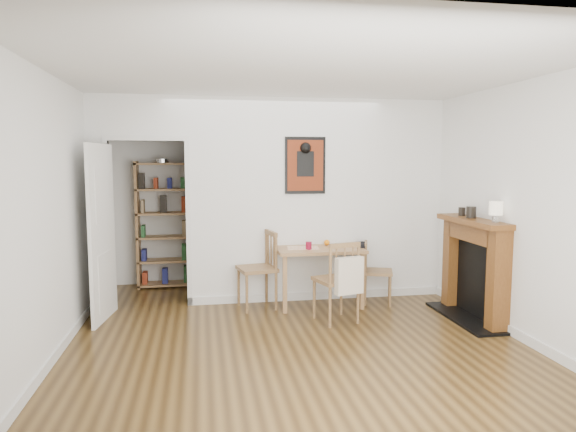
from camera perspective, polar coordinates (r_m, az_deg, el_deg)
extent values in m
plane|color=brown|center=(5.46, 0.52, -13.21)|extent=(5.20, 5.20, 0.00)
plane|color=silver|center=(7.74, -2.88, 2.38)|extent=(4.50, 0.00, 4.50)
plane|color=silver|center=(2.68, 10.48, -4.96)|extent=(4.50, 0.00, 4.50)
plane|color=silver|center=(5.26, -24.34, 0.04)|extent=(0.00, 5.20, 5.20)
plane|color=silver|center=(5.99, 22.22, 0.82)|extent=(0.00, 5.20, 5.20)
plane|color=silver|center=(5.21, 0.55, 14.88)|extent=(5.20, 5.20, 0.00)
cube|color=silver|center=(6.65, 3.28, 1.76)|extent=(3.35, 0.10, 2.60)
cube|color=silver|center=(6.60, -20.23, 1.35)|extent=(0.25, 0.10, 2.60)
cube|color=silver|center=(6.52, -15.52, 10.47)|extent=(0.90, 0.10, 0.55)
cube|color=silver|center=(6.61, -19.34, -1.01)|extent=(0.06, 0.14, 2.05)
cube|color=silver|center=(6.52, -10.99, -0.87)|extent=(0.06, 0.14, 2.05)
cube|color=silver|center=(6.81, 3.33, -8.83)|extent=(3.35, 0.02, 0.10)
cube|color=silver|center=(4.98, -25.35, -15.15)|extent=(0.02, 4.00, 0.10)
cube|color=silver|center=(5.74, 24.84, -12.27)|extent=(0.02, 4.00, 0.10)
cube|color=white|center=(6.15, -19.96, -1.78)|extent=(0.15, 0.80, 2.00)
cube|color=black|center=(6.53, 1.93, 5.63)|extent=(0.52, 0.02, 0.72)
cube|color=maroon|center=(6.52, 1.95, 5.63)|extent=(0.46, 0.00, 0.64)
cube|color=#A3744C|center=(6.43, 3.45, -3.69)|extent=(1.07, 0.68, 0.04)
cube|color=#A3744C|center=(6.14, -0.35, -7.63)|extent=(0.05, 0.05, 0.69)
cube|color=#A3744C|center=(6.36, 8.24, -7.21)|extent=(0.05, 0.05, 0.69)
cube|color=#A3744C|center=(6.68, -1.14, -6.49)|extent=(0.05, 0.05, 0.69)
cube|color=#A3744C|center=(6.89, 6.79, -6.15)|extent=(0.05, 0.05, 0.69)
cube|color=black|center=(6.62, 8.17, -4.80)|extent=(0.19, 0.34, 0.41)
cube|color=beige|center=(5.61, 6.64, -6.54)|extent=(0.33, 0.19, 0.40)
cube|color=#A3744C|center=(7.57, -16.34, -0.98)|extent=(0.04, 0.30, 1.80)
cube|color=#A3744C|center=(7.52, -10.88, -0.88)|extent=(0.04, 0.30, 1.80)
cube|color=#A3744C|center=(7.69, -13.46, -7.32)|extent=(0.76, 0.30, 0.03)
cube|color=#A3744C|center=(7.56, -13.59, -2.28)|extent=(0.76, 0.30, 0.03)
cube|color=#A3744C|center=(7.48, -13.79, 5.64)|extent=(0.76, 0.30, 0.03)
cube|color=maroon|center=(7.54, -13.62, -0.93)|extent=(0.66, 0.25, 0.25)
cube|color=brown|center=(5.85, 22.35, -6.75)|extent=(0.20, 0.16, 1.10)
cube|color=brown|center=(6.69, 17.85, -5.00)|extent=(0.20, 0.16, 1.10)
cube|color=brown|center=(6.16, 19.90, -0.55)|extent=(0.30, 1.21, 0.06)
cube|color=brown|center=(6.19, 20.10, -1.74)|extent=(0.20, 0.85, 0.20)
cube|color=black|center=(6.31, 20.39, -6.67)|extent=(0.08, 0.81, 0.88)
cube|color=black|center=(6.36, 19.29, -10.58)|extent=(0.45, 1.25, 0.03)
cylinder|color=maroon|center=(6.27, 2.32, -3.31)|extent=(0.07, 0.07, 0.10)
sphere|color=orange|center=(6.59, 4.34, -2.95)|extent=(0.07, 0.07, 0.07)
cube|color=#EEE5C4|center=(6.38, 1.67, -3.55)|extent=(0.42, 0.34, 0.00)
cube|color=silver|center=(6.57, 5.89, -3.26)|extent=(0.32, 0.27, 0.01)
cylinder|color=silver|center=(5.83, 22.07, -0.29)|extent=(0.07, 0.07, 0.08)
cylinder|color=#F6ECCD|center=(5.82, 22.11, 0.81)|extent=(0.14, 0.14, 0.14)
cylinder|color=black|center=(6.19, 19.68, 0.38)|extent=(0.11, 0.11, 0.13)
cylinder|color=black|center=(6.40, 18.75, 0.47)|extent=(0.08, 0.08, 0.10)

